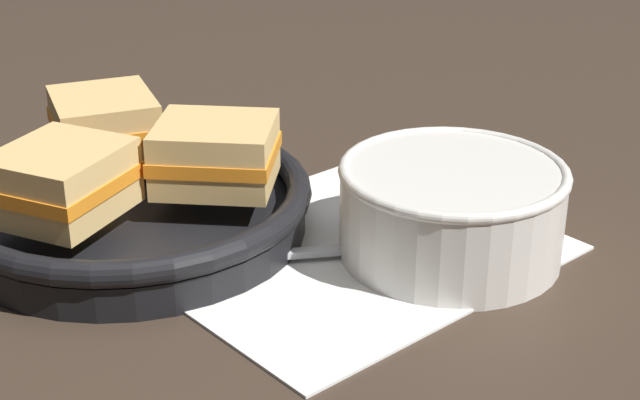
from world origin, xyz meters
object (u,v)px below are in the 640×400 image
at_px(sandwich_far_left, 216,154).
at_px(skillet, 133,207).
at_px(soup_bowl, 452,205).
at_px(sandwich_near_right, 62,181).
at_px(spoon, 368,248).
at_px(sandwich_near_left, 105,124).

bearing_deg(sandwich_far_left, skillet, 132.40).
bearing_deg(soup_bowl, sandwich_near_right, 139.89).
bearing_deg(sandwich_far_left, spoon, -62.04).
height_order(spoon, sandwich_far_left, sandwich_far_left).
distance_m(soup_bowl, sandwich_near_right, 0.26).
bearing_deg(soup_bowl, sandwich_near_left, 116.48).
xyz_separation_m(soup_bowl, sandwich_near_left, (-0.12, 0.24, 0.03)).
height_order(spoon, sandwich_near_right, sandwich_near_right).
bearing_deg(sandwich_near_right, skillet, 12.40).
xyz_separation_m(skillet, sandwich_far_left, (0.04, -0.05, 0.04)).
height_order(soup_bowl, sandwich_near_left, sandwich_near_left).
height_order(spoon, sandwich_near_left, sandwich_near_left).
bearing_deg(spoon, sandwich_far_left, 153.00).
height_order(soup_bowl, sandwich_near_right, sandwich_near_right).
distance_m(sandwich_near_right, sandwich_far_left, 0.11).
relative_size(skillet, sandwich_far_left, 2.32).
distance_m(sandwich_near_left, sandwich_far_left, 0.11).
bearing_deg(sandwich_near_left, skillet, -107.60).
bearing_deg(spoon, skillet, 158.15).
relative_size(sandwich_near_right, sandwich_far_left, 0.94).
height_order(skillet, sandwich_far_left, sandwich_far_left).
bearing_deg(sandwich_far_left, sandwich_near_right, 162.40).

